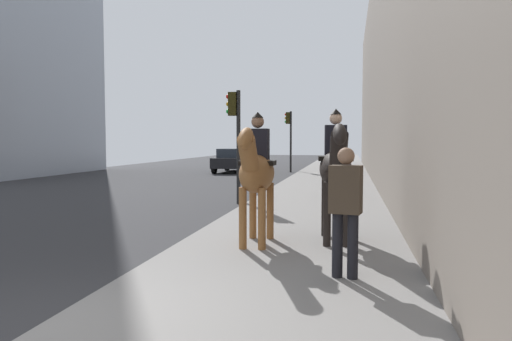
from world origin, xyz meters
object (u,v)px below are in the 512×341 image
at_px(car_near_lane, 234,160).
at_px(traffic_light_near_curb, 235,128).
at_px(mounted_horse_near, 256,171).
at_px(pedestrian_greeting, 346,203).
at_px(traffic_light_far_curb, 289,131).
at_px(mounted_horse_far, 336,167).

height_order(car_near_lane, traffic_light_near_curb, traffic_light_near_curb).
bearing_deg(car_near_lane, traffic_light_near_curb, -165.33).
height_order(mounted_horse_near, car_near_lane, mounted_horse_near).
bearing_deg(pedestrian_greeting, traffic_light_near_curb, 34.36).
relative_size(mounted_horse_near, traffic_light_far_curb, 0.62).
distance_m(car_near_lane, traffic_light_far_curb, 3.78).
relative_size(mounted_horse_near, car_near_lane, 0.50).
bearing_deg(car_near_lane, mounted_horse_near, -164.46).
relative_size(car_near_lane, traffic_light_far_curb, 1.25).
height_order(mounted_horse_far, traffic_light_near_curb, traffic_light_near_curb).
xyz_separation_m(mounted_horse_far, pedestrian_greeting, (-2.23, -0.19, -0.35)).
distance_m(pedestrian_greeting, traffic_light_near_curb, 8.45).
bearing_deg(traffic_light_near_curb, traffic_light_far_curb, 0.91).
distance_m(mounted_horse_far, pedestrian_greeting, 2.26).
bearing_deg(traffic_light_near_curb, mounted_horse_far, -150.16).
relative_size(mounted_horse_far, traffic_light_far_curb, 0.64).
distance_m(mounted_horse_near, mounted_horse_far, 1.41).
relative_size(mounted_horse_near, traffic_light_near_curb, 0.67).
distance_m(mounted_horse_near, car_near_lane, 20.94).
bearing_deg(pedestrian_greeting, mounted_horse_far, 15.92).
bearing_deg(mounted_horse_near, traffic_light_far_curb, -175.20).
xyz_separation_m(mounted_horse_far, car_near_lane, (19.76, 6.69, -0.70)).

